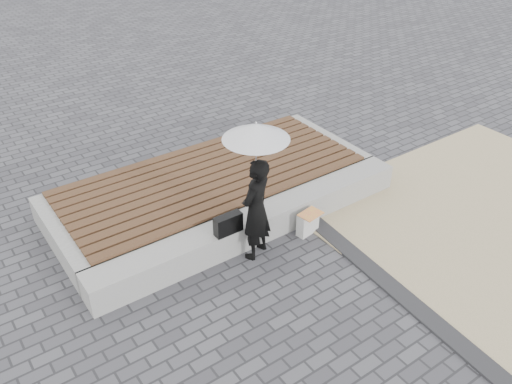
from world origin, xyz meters
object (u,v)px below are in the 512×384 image
Objects in this scene: woman at (256,209)px; parasol at (256,131)px; canvas_tote at (308,223)px; seating_ledge at (256,224)px; handbag at (228,224)px.

parasol reaches higher than woman.
parasol is at bearing -121.32° from woman.
woman is at bearing 168.38° from canvas_tote.
parasol is (-0.24, -0.33, 1.65)m from seating_ledge.
handbag reaches higher than seating_ledge.
seating_ledge reaches higher than canvas_tote.
seating_ledge is 4.76× the size of parasol.
parasol is 1.89m from canvas_tote.
seating_ledge is at bearing 53.95° from parasol.
handbag is 1.09× the size of canvas_tote.
woman reaches higher than handbag.
seating_ledge is at bearing -150.24° from woman.
handbag is at bearing 161.39° from canvas_tote.
canvas_tote is (0.87, -0.04, -0.55)m from woman.
canvas_tote is at bearing 153.01° from woman.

